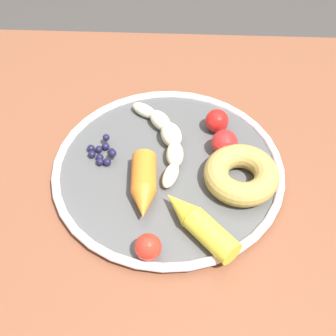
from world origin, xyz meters
TOP-DOWN VIEW (x-y plane):
  - dining_table at (0.00, 0.00)m, footprint 0.92×0.73m
  - plate at (-0.06, -0.00)m, footprint 0.33×0.33m
  - banana at (-0.06, 0.05)m, footprint 0.09×0.18m
  - carrot_orange at (-0.09, -0.05)m, footprint 0.04×0.10m
  - carrot_yellow at (-0.02, -0.11)m, footprint 0.10×0.11m
  - donut at (0.04, -0.02)m, footprint 0.14×0.14m
  - blueberry_pile at (-0.16, 0.02)m, footprint 0.05×0.05m
  - tomato_near at (0.02, 0.03)m, footprint 0.04×0.04m
  - tomato_mid at (0.01, 0.08)m, footprint 0.04×0.04m
  - tomato_far at (-0.08, -0.14)m, footprint 0.03×0.03m

SIDE VIEW (x-z plane):
  - dining_table at x=0.00m, z-range 0.25..0.95m
  - plate at x=-0.06m, z-range 0.70..0.72m
  - blueberry_pile at x=-0.16m, z-range 0.71..0.73m
  - banana at x=-0.06m, z-range 0.71..0.74m
  - carrot_yellow at x=-0.02m, z-range 0.71..0.75m
  - tomato_far at x=-0.08m, z-range 0.71..0.75m
  - donut at x=0.04m, z-range 0.71..0.75m
  - carrot_orange at x=-0.09m, z-range 0.71..0.75m
  - tomato_mid at x=0.01m, z-range 0.71..0.75m
  - tomato_near at x=0.02m, z-range 0.71..0.75m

